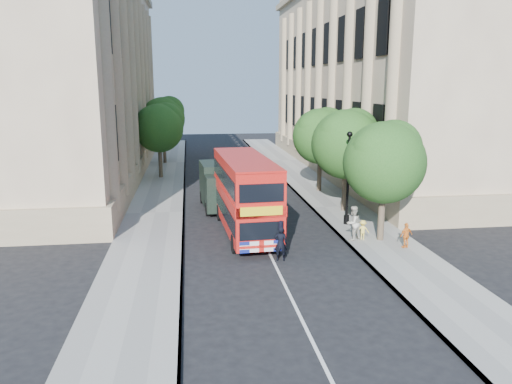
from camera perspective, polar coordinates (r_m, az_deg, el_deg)
name	(u,v)px	position (r m, az deg, el deg)	size (l,w,h in m)	color
ground	(277,269)	(21.69, 2.40, -8.75)	(120.00, 120.00, 0.00)	black
pavement_right	(338,207)	(32.29, 9.37, -1.74)	(3.50, 80.00, 0.12)	gray
pavement_left	(155,213)	(30.98, -11.44, -2.42)	(3.50, 80.00, 0.12)	gray
building_right	(383,70)	(47.27, 14.29, 13.36)	(12.00, 38.00, 18.00)	tan
building_left	(62,69)	(45.12, -21.34, 12.99)	(12.00, 38.00, 18.00)	tan
tree_right_near	(385,158)	(25.08, 14.53, 3.78)	(4.00, 4.00, 6.08)	#473828
tree_right_mid	(347,140)	(30.65, 10.35, 5.82)	(4.20, 4.20, 6.37)	#473828
tree_right_far	(321,133)	(36.38, 7.43, 6.68)	(4.00, 4.00, 6.15)	#473828
tree_left_far	(159,125)	(42.16, -10.98, 7.49)	(4.00, 4.00, 6.30)	#473828
tree_left_back	(164,116)	(50.12, -10.50, 8.53)	(4.20, 4.20, 6.65)	#473828
lamp_post	(348,182)	(27.82, 10.46, 1.14)	(0.32, 0.32, 5.16)	black
double_decker_bus	(245,193)	(26.04, -1.26, -0.11)	(2.77, 8.73, 3.98)	red
box_van	(219,187)	(31.54, -4.26, 0.53)	(2.35, 5.09, 2.84)	black
police_constable	(281,244)	(22.39, 2.83, -5.91)	(0.58, 0.38, 1.60)	black
woman_pedestrian	(353,223)	(25.34, 11.03, -3.50)	(0.85, 0.66, 1.74)	beige
child_a	(406,235)	(24.81, 16.79, -4.77)	(0.72, 0.30, 1.22)	orange
child_b	(363,230)	(25.62, 12.10, -4.25)	(0.64, 0.37, 0.99)	#F4D653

